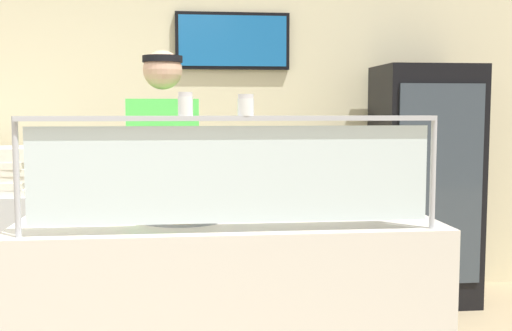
{
  "coord_description": "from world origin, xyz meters",
  "views": [
    {
      "loc": [
        0.75,
        -2.41,
        1.45
      ],
      "look_at": [
        1.07,
        0.4,
        1.19
      ],
      "focal_mm": 43.81,
      "sensor_mm": 36.0,
      "label": 1
    }
  ],
  "objects_px": {
    "drink_fridge": "(424,185)",
    "worker_figure": "(165,190)",
    "pizza_server": "(188,211)",
    "pepper_flake_shaker": "(246,106)",
    "pizza_tray": "(183,216)",
    "parmesan_shaker": "(185,106)"
  },
  "relations": [
    {
      "from": "pizza_server",
      "to": "drink_fridge",
      "type": "bearing_deg",
      "value": 38.58
    },
    {
      "from": "parmesan_shaker",
      "to": "drink_fridge",
      "type": "xyz_separation_m",
      "value": [
        1.77,
        1.98,
        -0.58
      ]
    },
    {
      "from": "pizza_tray",
      "to": "pizza_server",
      "type": "distance_m",
      "value": 0.04
    },
    {
      "from": "parmesan_shaker",
      "to": "pizza_tray",
      "type": "bearing_deg",
      "value": 93.13
    },
    {
      "from": "pizza_tray",
      "to": "drink_fridge",
      "type": "distance_m",
      "value": 2.43
    },
    {
      "from": "pizza_server",
      "to": "pepper_flake_shaker",
      "type": "height_order",
      "value": "pepper_flake_shaker"
    },
    {
      "from": "pizza_server",
      "to": "pizza_tray",
      "type": "bearing_deg",
      "value": 133.44
    },
    {
      "from": "drink_fridge",
      "to": "worker_figure",
      "type": "bearing_deg",
      "value": -150.91
    },
    {
      "from": "pepper_flake_shaker",
      "to": "worker_figure",
      "type": "bearing_deg",
      "value": 110.79
    },
    {
      "from": "parmesan_shaker",
      "to": "drink_fridge",
      "type": "relative_size",
      "value": 0.05
    },
    {
      "from": "worker_figure",
      "to": "pizza_tray",
      "type": "bearing_deg",
      "value": -80.76
    },
    {
      "from": "pizza_server",
      "to": "pepper_flake_shaker",
      "type": "bearing_deg",
      "value": -57.81
    },
    {
      "from": "pepper_flake_shaker",
      "to": "worker_figure",
      "type": "height_order",
      "value": "worker_figure"
    },
    {
      "from": "drink_fridge",
      "to": "pizza_server",
      "type": "bearing_deg",
      "value": -136.48
    },
    {
      "from": "pizza_server",
      "to": "parmesan_shaker",
      "type": "relative_size",
      "value": 3.01
    },
    {
      "from": "pizza_tray",
      "to": "pizza_server",
      "type": "relative_size",
      "value": 1.43
    },
    {
      "from": "parmesan_shaker",
      "to": "pizza_server",
      "type": "bearing_deg",
      "value": 89.15
    },
    {
      "from": "parmesan_shaker",
      "to": "pepper_flake_shaker",
      "type": "xyz_separation_m",
      "value": [
        0.24,
        0.0,
        -0.0
      ]
    },
    {
      "from": "pizza_tray",
      "to": "pizza_server",
      "type": "height_order",
      "value": "pizza_server"
    },
    {
      "from": "pepper_flake_shaker",
      "to": "pizza_tray",
      "type": "bearing_deg",
      "value": 127.94
    },
    {
      "from": "pepper_flake_shaker",
      "to": "drink_fridge",
      "type": "height_order",
      "value": "drink_fridge"
    },
    {
      "from": "worker_figure",
      "to": "drink_fridge",
      "type": "relative_size",
      "value": 1.0
    }
  ]
}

